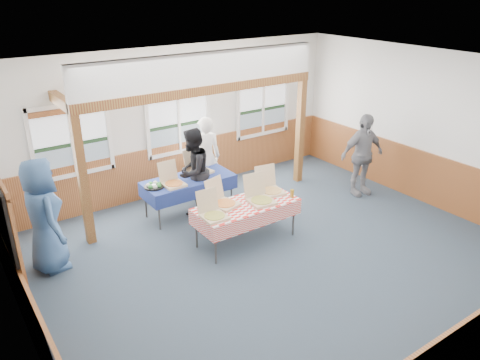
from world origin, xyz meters
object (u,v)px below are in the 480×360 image
woman_white (206,157)px  man_blue (44,216)px  woman_black (193,172)px  person_grey (362,155)px  table_right (246,207)px  table_left (189,181)px

woman_white → man_blue: man_blue is taller
woman_white → woman_black: woman_white is taller
woman_white → person_grey: person_grey is taller
table_right → woman_white: (0.44, 2.13, 0.20)m
table_left → person_grey: size_ratio=1.01×
table_right → man_blue: man_blue is taller
woman_white → man_blue: size_ratio=0.93×
table_left → woman_white: (0.72, 0.53, 0.20)m
table_left → table_right: size_ratio=0.90×
man_blue → person_grey: man_blue is taller
table_left → table_right: (0.28, -1.60, 0.00)m
man_blue → person_grey: 6.50m
woman_white → woman_black: 0.82m
woman_black → table_right: bearing=63.7°
table_right → woman_white: 2.18m
woman_black → person_grey: size_ratio=0.97×
table_right → woman_white: size_ratio=1.14×
woman_white → person_grey: bearing=167.7°
man_blue → person_grey: size_ratio=1.06×
table_right → person_grey: 3.31m
table_right → person_grey: (3.29, 0.27, 0.21)m
woman_white → woman_black: (-0.62, -0.54, -0.01)m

